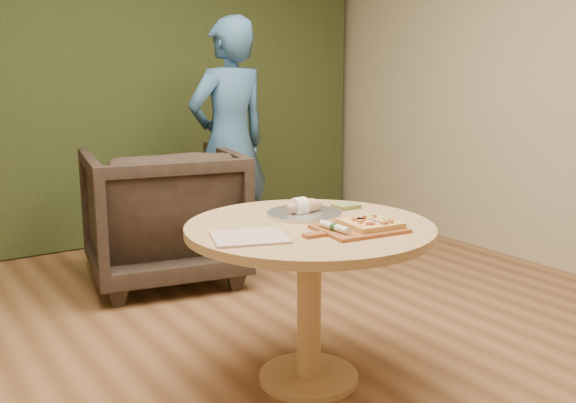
# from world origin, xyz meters

# --- Properties ---
(room_shell) EXTENTS (5.04, 6.04, 2.84)m
(room_shell) POSITION_xyz_m (0.00, 0.00, 1.40)
(room_shell) COLOR #905E39
(room_shell) RESTS_ON ground
(curtain) EXTENTS (4.80, 0.14, 2.78)m
(curtain) POSITION_xyz_m (0.00, 2.90, 1.40)
(curtain) COLOR #293417
(curtain) RESTS_ON ground
(pedestal_table) EXTENTS (1.11, 1.11, 0.75)m
(pedestal_table) POSITION_xyz_m (0.02, 0.04, 0.61)
(pedestal_table) COLOR tan
(pedestal_table) RESTS_ON ground
(pizza_paddle) EXTENTS (0.46, 0.31, 0.01)m
(pizza_paddle) POSITION_xyz_m (0.12, -0.17, 0.76)
(pizza_paddle) COLOR #974F26
(pizza_paddle) RESTS_ON pedestal_table
(flatbread_pizza) EXTENTS (0.24, 0.24, 0.04)m
(flatbread_pizza) POSITION_xyz_m (0.19, -0.18, 0.78)
(flatbread_pizza) COLOR #E1AE58
(flatbread_pizza) RESTS_ON pizza_paddle
(cutlery_roll) EXTENTS (0.04, 0.20, 0.03)m
(cutlery_roll) POSITION_xyz_m (0.01, -0.16, 0.78)
(cutlery_roll) COLOR white
(cutlery_roll) RESTS_ON pizza_paddle
(newspaper) EXTENTS (0.36, 0.33, 0.01)m
(newspaper) POSITION_xyz_m (-0.32, -0.02, 0.76)
(newspaper) COLOR silver
(newspaper) RESTS_ON pedestal_table
(serving_tray) EXTENTS (0.36, 0.36, 0.02)m
(serving_tray) POSITION_xyz_m (0.11, 0.20, 0.76)
(serving_tray) COLOR silver
(serving_tray) RESTS_ON pedestal_table
(bread_roll) EXTENTS (0.19, 0.09, 0.09)m
(bread_roll) POSITION_xyz_m (0.10, 0.20, 0.79)
(bread_roll) COLOR tan
(bread_roll) RESTS_ON serving_tray
(green_packet) EXTENTS (0.12, 0.10, 0.02)m
(green_packet) POSITION_xyz_m (0.37, 0.21, 0.76)
(green_packet) COLOR #565F2A
(green_packet) RESTS_ON pedestal_table
(armchair) EXTENTS (1.13, 1.08, 1.01)m
(armchair) POSITION_xyz_m (0.04, 1.78, 0.50)
(armchair) COLOR black
(armchair) RESTS_ON ground
(person_standing) EXTENTS (0.69, 0.49, 1.79)m
(person_standing) POSITION_xyz_m (0.62, 1.89, 0.90)
(person_standing) COLOR #2F567E
(person_standing) RESTS_ON ground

